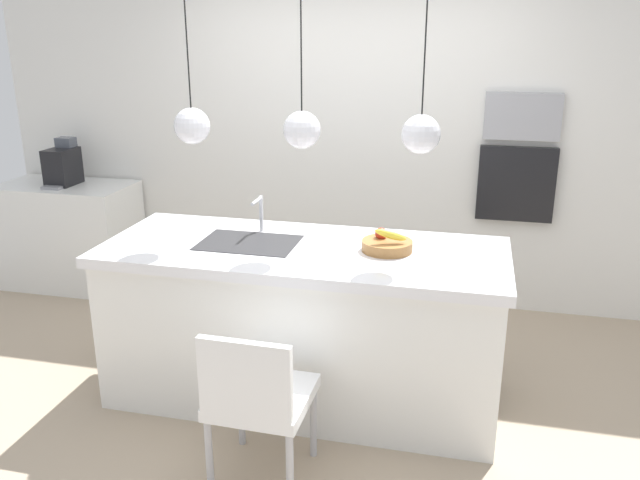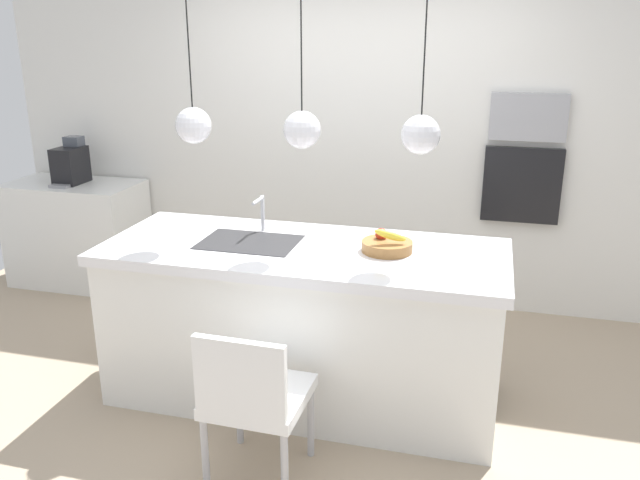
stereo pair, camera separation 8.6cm
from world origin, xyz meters
name	(u,v)px [view 2 (the right image)]	position (x,y,z in m)	size (l,w,h in m)	color
floor	(304,393)	(0.00, 0.00, 0.00)	(6.60, 6.60, 0.00)	tan
back_wall	(361,139)	(0.00, 1.65, 1.30)	(6.00, 0.10, 2.60)	silver
kitchen_island	(304,322)	(0.00, 0.00, 0.48)	(2.30, 0.93, 0.95)	white
sink_basin	(249,243)	(-0.32, 0.00, 0.94)	(0.56, 0.40, 0.02)	#2D2D30
faucet	(261,209)	(-0.32, 0.21, 1.09)	(0.02, 0.17, 0.22)	silver
fruit_bowl	(387,245)	(0.47, 0.05, 0.99)	(0.28, 0.28, 0.16)	#9E6B38
side_counter	(78,233)	(-2.40, 1.28, 0.44)	(1.10, 0.60, 0.89)	white
coffee_machine	(70,164)	(-2.40, 1.28, 1.05)	(0.20, 0.35, 0.38)	black
microwave	(528,117)	(1.23, 1.58, 1.52)	(0.54, 0.08, 0.34)	#9E9EA3
oven	(522,185)	(1.23, 1.58, 1.02)	(0.56, 0.08, 0.56)	black
chair_near	(254,395)	(0.00, -0.84, 0.48)	(0.47, 0.48, 0.84)	white
pendant_light_left	(193,125)	(-0.63, 0.00, 1.61)	(0.20, 0.20, 0.80)	silver
pendant_light_center	(302,130)	(0.00, 0.00, 1.61)	(0.20, 0.20, 0.80)	silver
pendant_light_right	(421,134)	(0.63, 0.00, 1.61)	(0.20, 0.20, 0.80)	silver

